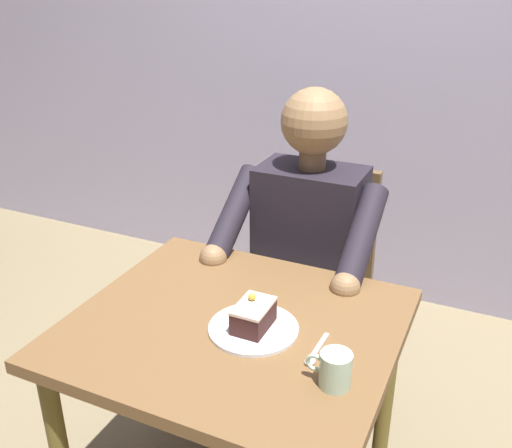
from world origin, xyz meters
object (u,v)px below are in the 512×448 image
at_px(coffee_cup, 335,369).
at_px(dining_table, 234,352).
at_px(cake_slice, 253,316).
at_px(seated_person, 301,261).
at_px(chair, 316,276).
at_px(dessert_spoon, 314,354).

bearing_deg(coffee_cup, dining_table, -22.05).
bearing_deg(cake_slice, dining_table, -10.13).
height_order(seated_person, cake_slice, seated_person).
relative_size(chair, cake_slice, 7.42).
bearing_deg(dessert_spoon, chair, -71.54).
bearing_deg(seated_person, dessert_spoon, 113.65).
distance_m(dining_table, dessert_spoon, 0.27).
bearing_deg(dining_table, dessert_spoon, 169.63).
bearing_deg(cake_slice, dessert_spoon, 169.54).
distance_m(dining_table, coffee_cup, 0.37).
bearing_deg(chair, cake_slice, 95.17).
height_order(dining_table, dessert_spoon, dessert_spoon).
distance_m(chair, cake_slice, 0.74).
bearing_deg(coffee_cup, chair, -68.57).
bearing_deg(dining_table, seated_person, -90.00).
bearing_deg(coffee_cup, cake_slice, -24.73).
relative_size(cake_slice, dessert_spoon, 0.85).
bearing_deg(chair, dining_table, 90.00).
xyz_separation_m(cake_slice, dessert_spoon, (-0.18, 0.03, -0.04)).
distance_m(seated_person, dessert_spoon, 0.61).
bearing_deg(cake_slice, coffee_cup, 155.27).
xyz_separation_m(chair, coffee_cup, (-0.32, 0.81, 0.26)).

